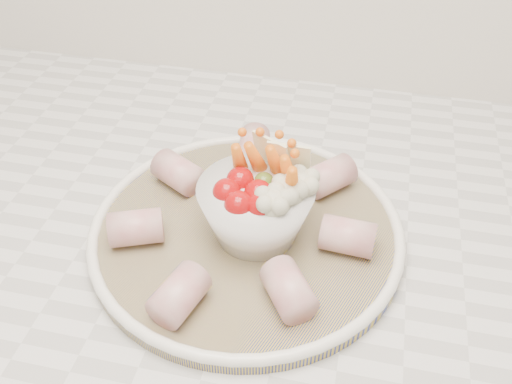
# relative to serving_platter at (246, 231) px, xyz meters

# --- Properties ---
(serving_platter) EXTENTS (0.43, 0.43, 0.02)m
(serving_platter) POSITION_rel_serving_platter_xyz_m (0.00, 0.00, 0.00)
(serving_platter) COLOR navy
(serving_platter) RESTS_ON kitchen_counter
(veggie_bowl) EXTENTS (0.12, 0.12, 0.10)m
(veggie_bowl) POSITION_rel_serving_platter_xyz_m (0.01, -0.00, 0.04)
(veggie_bowl) COLOR white
(veggie_bowl) RESTS_ON serving_platter
(cured_meat_rolls) EXTENTS (0.27, 0.30, 0.04)m
(cured_meat_rolls) POSITION_rel_serving_platter_xyz_m (-0.00, 0.00, 0.02)
(cured_meat_rolls) COLOR #B8545B
(cured_meat_rolls) RESTS_ON serving_platter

